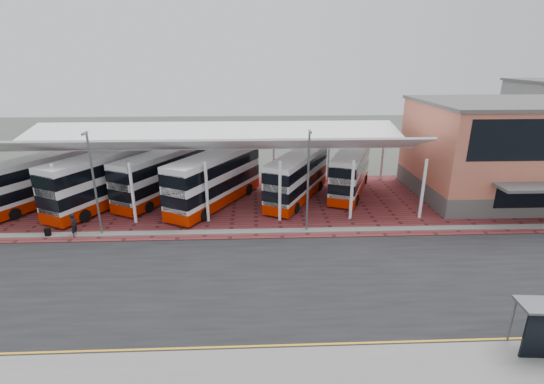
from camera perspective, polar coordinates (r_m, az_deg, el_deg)
The scene contains 19 objects.
ground at distance 25.81m, azimuth 2.29°, elevation -11.61°, with size 140.00×140.00×0.00m, color #444842.
road at distance 24.95m, azimuth 2.48°, elevation -12.76°, with size 120.00×14.00×0.02m, color black.
forecourt at distance 37.70m, azimuth 3.74°, elevation -1.34°, with size 72.00×16.00×0.06m, color maroon.
sidewalk at distance 18.64m, azimuth 4.76°, elevation -25.66°, with size 120.00×4.00×0.14m, color slate.
north_kerb at distance 31.26m, azimuth 1.38°, elevation -5.69°, with size 120.00×0.80×0.14m, color slate.
yellow_line_near at distance 20.13m, azimuth 4.02°, elevation -21.75°, with size 120.00×0.12×0.01m, color gold.
yellow_line_far at distance 20.35m, azimuth 3.92°, elevation -21.20°, with size 120.00×0.12×0.01m, color gold.
canopy at distance 37.01m, azimuth -8.74°, elevation 7.39°, with size 37.00×11.63×7.07m.
terminal at distance 44.65m, azimuth 31.75°, elevation 5.25°, with size 18.40×14.40×9.25m.
lamp_west at distance 32.07m, azimuth -24.40°, elevation 1.40°, with size 0.16×0.90×8.07m.
lamp_east at distance 29.98m, azimuth 5.25°, elevation 1.93°, with size 0.16×0.90×8.07m.
bus_0 at distance 41.96m, azimuth -30.63°, elevation 1.37°, with size 7.38×10.86×4.52m.
bus_1 at distance 38.95m, azimuth -23.05°, elevation 1.61°, with size 7.84×11.75×4.87m.
bus_2 at distance 39.15m, azimuth -15.62°, elevation 2.31°, with size 7.41×11.02×4.57m.
bus_3 at distance 36.41m, azimuth -8.21°, elevation 1.80°, with size 8.06×11.59×4.84m.
bus_4 at distance 37.48m, azimuth 3.71°, elevation 2.13°, with size 7.01×10.70×4.42m.
bus_5 at distance 40.20m, azimuth 11.31°, elevation 2.93°, with size 6.21×10.74×4.37m.
pedestrian at distance 33.65m, azimuth -26.75°, elevation -4.28°, with size 0.68×0.45×1.87m, color black.
suitcase at distance 34.77m, azimuth -29.71°, elevation -5.13°, with size 0.39×0.28×0.66m, color black.
Camera 1 is at (-1.95, -22.11, 13.18)m, focal length 26.00 mm.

